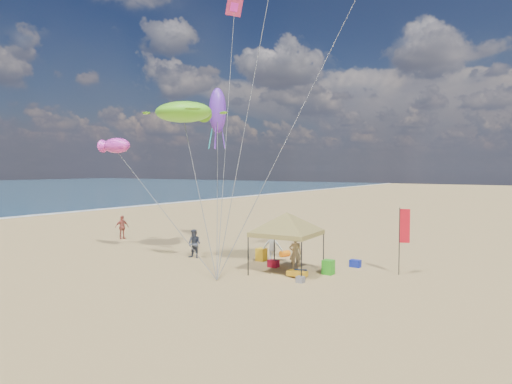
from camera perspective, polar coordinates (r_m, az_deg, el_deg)
ground at (r=20.45m, az=-4.74°, el=-11.64°), size 280.00×280.00×0.00m
canopy_tent at (r=22.24m, az=3.92°, el=-2.86°), size 5.63×5.63×3.48m
feather_flag at (r=22.95m, az=18.11°, el=-4.62°), size 0.47×0.21×3.28m
cooler_red at (r=23.88m, az=2.21°, el=-9.03°), size 0.54×0.38×0.38m
cooler_blue at (r=24.45m, az=12.44°, el=-8.81°), size 0.54×0.38×0.38m
bag_navy at (r=21.93m, az=5.64°, el=-10.15°), size 0.69×0.54×0.36m
bag_orange at (r=26.68m, az=3.66°, el=-7.78°), size 0.54×0.69×0.36m
chair_green at (r=22.57m, az=9.12°, el=-9.36°), size 0.50×0.50×0.70m
chair_yellow at (r=25.43m, az=0.68°, el=-7.91°), size 0.50×0.50×0.70m
crate_grey at (r=20.87m, az=5.63°, el=-10.95°), size 0.34×0.30×0.28m
beach_cart at (r=21.75m, az=5.24°, el=-10.21°), size 0.90×0.50×0.24m
person_near_a at (r=23.07m, az=4.99°, el=-7.72°), size 0.76×0.70×1.75m
person_near_b at (r=26.32m, az=-7.79°, el=-6.51°), size 0.88×0.72×1.66m
person_near_c at (r=25.19m, az=2.09°, el=-6.79°), size 1.30×1.02×1.76m
person_far_a at (r=34.61m, az=-16.59°, el=-4.27°), size 0.67×1.08×1.72m
turtle_kite at (r=25.07m, az=-9.17°, el=9.94°), size 3.90×3.43×1.11m
fish_kite at (r=27.09m, az=-17.19°, el=5.64°), size 2.17×1.68×0.87m
squid_kite at (r=29.58m, az=-4.88°, el=10.22°), size 1.23×1.23×2.90m
stunt_kite_pink at (r=35.01m, az=-2.77°, el=22.30°), size 1.05×1.32×1.11m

